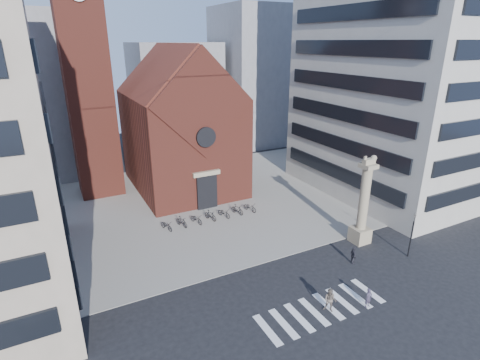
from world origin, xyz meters
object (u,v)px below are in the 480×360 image
pedestrian_1 (330,300)px  scooter_0 (167,225)px  lion_column (363,209)px  traffic_light (412,234)px  pedestrian_0 (369,298)px  pedestrian_2 (353,255)px

pedestrian_1 → scooter_0: bearing=165.8°
lion_column → traffic_light: size_ratio=2.02×
lion_column → traffic_light: bearing=-63.5°
pedestrian_0 → pedestrian_2: size_ratio=0.96×
scooter_0 → pedestrian_1: bearing=-87.8°
traffic_light → pedestrian_0: size_ratio=2.81×
traffic_light → scooter_0: 23.22m
pedestrian_0 → scooter_0: 20.52m
pedestrian_2 → scooter_0: size_ratio=0.86×
traffic_light → pedestrian_2: (-5.23, 1.44, -1.49)m
pedestrian_2 → pedestrian_1: bearing=144.7°
traffic_light → pedestrian_0: 9.08m
pedestrian_2 → scooter_0: bearing=64.4°
pedestrian_1 → lion_column: bearing=89.9°
lion_column → pedestrian_2: lion_column is taller
lion_column → pedestrian_1: bearing=-144.7°
pedestrian_1 → pedestrian_0: bearing=36.2°
pedestrian_0 → lion_column: bearing=46.1°
lion_column → pedestrian_1: lion_column is taller
traffic_light → pedestrian_1: 11.43m
pedestrian_0 → scooter_0: pedestrian_0 is taller
pedestrian_0 → pedestrian_2: bearing=54.1°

